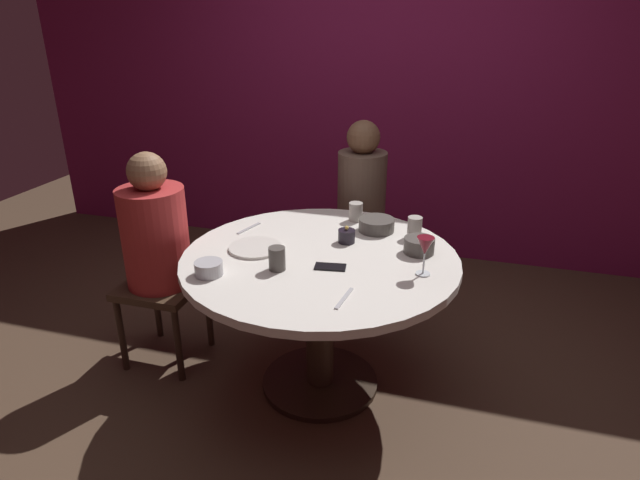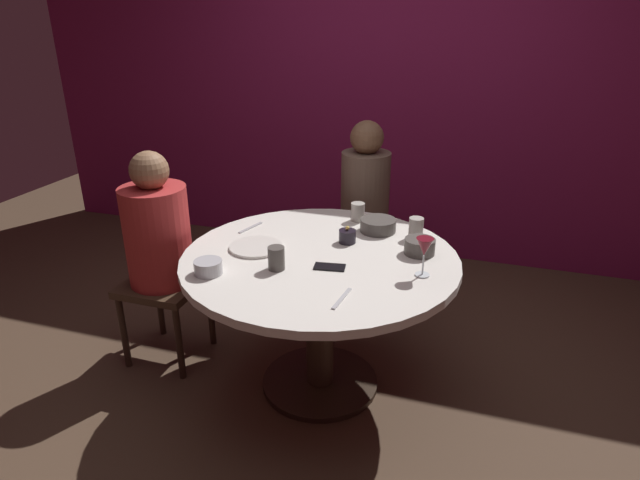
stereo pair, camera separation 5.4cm
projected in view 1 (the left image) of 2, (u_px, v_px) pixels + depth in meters
The scene contains 17 objects.
ground_plane at pixel (320, 384), 2.81m from camera, with size 8.00×8.00×0.00m, color #4C3828.
back_wall at pixel (391, 86), 3.96m from camera, with size 6.00×0.10×2.60m, color maroon.
dining_table at pixel (320, 285), 2.58m from camera, with size 1.31×1.31×0.74m.
seated_diner_left at pixel (155, 238), 2.76m from camera, with size 0.40×0.40×1.18m.
seated_diner_back at pixel (362, 195), 3.34m from camera, with size 0.40×0.40×1.21m.
candle_holder at pixel (347, 236), 2.66m from camera, with size 0.09×0.09×0.09m.
wine_glass at pixel (425, 248), 2.29m from camera, with size 0.08×0.08×0.18m.
dinner_plate at pixel (256, 248), 2.59m from camera, with size 0.26×0.26×0.01m, color silver.
cell_phone at pixel (330, 267), 2.40m from camera, with size 0.07×0.14×0.01m, color black.
bowl_serving_large at pixel (209, 268), 2.33m from camera, with size 0.12×0.12×0.06m, color #B7B7BC.
bowl_salad_center at pixel (377, 225), 2.80m from camera, with size 0.19×0.19×0.07m, color #4C4742.
bowl_small_white at pixel (419, 245), 2.54m from camera, with size 0.15×0.15×0.07m, color #4C4742.
cup_near_candle at pixel (277, 259), 2.37m from camera, with size 0.08×0.08×0.11m, color #4C4742.
cup_by_left_diner at pixel (356, 212), 2.93m from camera, with size 0.08×0.08×0.10m, color #B2ADA3.
cup_by_right_diner at pixel (415, 227), 2.70m from camera, with size 0.07×0.07×0.11m, color #B2ADA3.
fork_near_plate at pixel (344, 298), 2.14m from camera, with size 0.02×0.18×0.01m, color #B7B7BC.
knife_near_plate at pixel (249, 228), 2.83m from camera, with size 0.02×0.18×0.01m, color #B7B7BC.
Camera 1 is at (0.64, -2.20, 1.80)m, focal length 30.03 mm.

